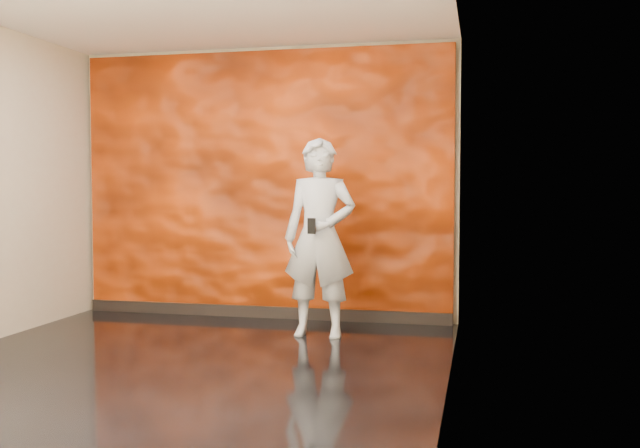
{
  "coord_description": "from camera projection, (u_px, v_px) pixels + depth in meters",
  "views": [
    {
      "loc": [
        2.22,
        -5.11,
        1.36
      ],
      "look_at": [
        0.87,
        0.78,
        1.05
      ],
      "focal_mm": 40.0,
      "sensor_mm": 36.0,
      "label": 1
    }
  ],
  "objects": [
    {
      "name": "room",
      "position": [
        187.0,
        182.0,
        5.47
      ],
      "size": [
        4.02,
        4.02,
        2.81
      ],
      "color": "black",
      "rests_on": "ground"
    },
    {
      "name": "feature_wall",
      "position": [
        263.0,
        185.0,
        7.38
      ],
      "size": [
        3.9,
        0.06,
        2.75
      ],
      "primitive_type": "cube",
      "color": "#E04004",
      "rests_on": "ground"
    },
    {
      "name": "baseboard",
      "position": [
        263.0,
        312.0,
        7.41
      ],
      "size": [
        3.9,
        0.04,
        0.12
      ],
      "primitive_type": "cube",
      "color": "black",
      "rests_on": "ground"
    },
    {
      "name": "man",
      "position": [
        320.0,
        238.0,
        6.46
      ],
      "size": [
        0.66,
        0.44,
        1.8
      ],
      "primitive_type": "imported",
      "rotation": [
        0.0,
        0.0,
        0.01
      ],
      "color": "#9399A2",
      "rests_on": "ground"
    },
    {
      "name": "phone",
      "position": [
        312.0,
        226.0,
        6.23
      ],
      "size": [
        0.08,
        0.03,
        0.14
      ],
      "primitive_type": "cube",
      "rotation": [
        0.0,
        0.0,
        -0.24
      ],
      "color": "black",
      "rests_on": "man"
    }
  ]
}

